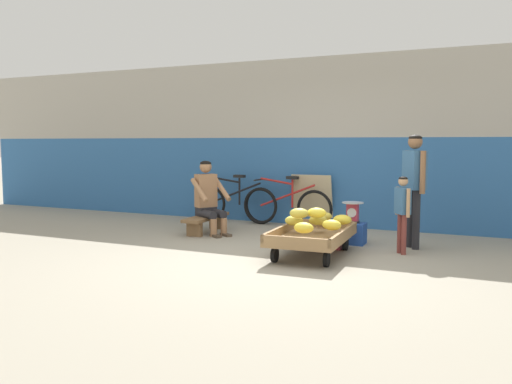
{
  "coord_description": "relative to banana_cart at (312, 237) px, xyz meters",
  "views": [
    {
      "loc": [
        2.35,
        -5.72,
        1.43
      ],
      "look_at": [
        -0.62,
        0.82,
        0.75
      ],
      "focal_mm": 36.96,
      "sensor_mm": 36.0,
      "label": 1
    }
  ],
  "objects": [
    {
      "name": "banana_cart",
      "position": [
        0.0,
        0.0,
        0.0
      ],
      "size": [
        0.9,
        1.48,
        0.36
      ],
      "color": "#99754C",
      "rests_on": "ground"
    },
    {
      "name": "bicycle_near_left",
      "position": [
        -2.17,
        2.12,
        0.11
      ],
      "size": [
        1.66,
        0.48,
        0.86
      ],
      "color": "black",
      "rests_on": "ground"
    },
    {
      "name": "plastic_crate",
      "position": [
        0.26,
        1.0,
        -0.09
      ],
      "size": [
        0.36,
        0.28,
        0.3
      ],
      "color": "#234CA8",
      "rests_on": "ground"
    },
    {
      "name": "weighing_scale",
      "position": [
        0.26,
        1.0,
        0.21
      ],
      "size": [
        0.3,
        0.3,
        0.29
      ],
      "color": "#28282D",
      "rests_on": "plastic_crate"
    },
    {
      "name": "customer_adult",
      "position": [
        1.08,
        1.04,
        0.71
      ],
      "size": [
        0.35,
        0.41,
        1.53
      ],
      "color": "#232328",
      "rests_on": "ground"
    },
    {
      "name": "ground_plane",
      "position": [
        -0.3,
        -0.52,
        -0.24
      ],
      "size": [
        80.0,
        80.0,
        0.0
      ],
      "primitive_type": "plane",
      "color": "gray"
    },
    {
      "name": "bicycle_far_left",
      "position": [
        -1.17,
        2.13,
        0.11
      ],
      "size": [
        1.66,
        0.48,
        0.86
      ],
      "color": "black",
      "rests_on": "ground"
    },
    {
      "name": "back_wall",
      "position": [
        -0.3,
        2.52,
        1.19
      ],
      "size": [
        16.0,
        0.3,
        2.86
      ],
      "color": "#2D609E",
      "rests_on": "ground"
    },
    {
      "name": "vendor_seated",
      "position": [
        -2.01,
        0.92,
        0.33
      ],
      "size": [
        0.74,
        0.65,
        1.14
      ],
      "color": "#9E704C",
      "rests_on": "ground"
    },
    {
      "name": "low_bench",
      "position": [
        -2.09,
        0.97,
        -0.04
      ],
      "size": [
        0.35,
        1.11,
        0.27
      ],
      "color": "brown",
      "rests_on": "ground"
    },
    {
      "name": "shopping_bag",
      "position": [
        0.14,
        0.53,
        -0.12
      ],
      "size": [
        0.18,
        0.12,
        0.24
      ],
      "primitive_type": "cube",
      "color": "#D13D4C",
      "rests_on": "ground"
    },
    {
      "name": "customer_child",
      "position": [
        1.01,
        0.6,
        0.38
      ],
      "size": [
        0.23,
        0.26,
        1.0
      ],
      "color": "brown",
      "rests_on": "ground"
    },
    {
      "name": "sign_board",
      "position": [
        -0.77,
        2.32,
        0.2
      ],
      "size": [
        0.7,
        0.22,
        0.88
      ],
      "color": "#C6B289",
      "rests_on": "ground"
    },
    {
      "name": "banana_pile",
      "position": [
        0.02,
        0.1,
        0.21
      ],
      "size": [
        0.81,
        1.24,
        0.25
      ],
      "color": "yellow",
      "rests_on": "banana_cart"
    }
  ]
}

